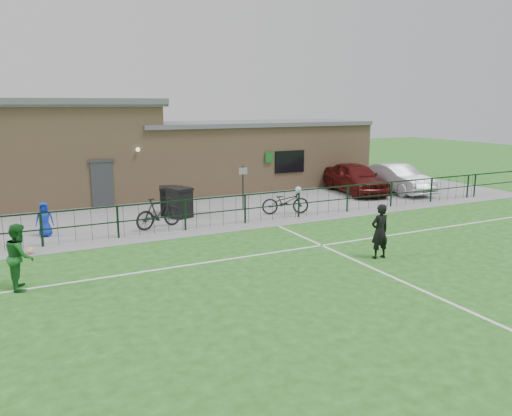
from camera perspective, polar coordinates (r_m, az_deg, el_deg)
name	(u,v)px	position (r m, az deg, el deg)	size (l,w,h in m)	color
ground	(344,295)	(12.94, 10.02, -9.77)	(90.00, 90.00, 0.00)	#1F5B1A
paving_strip	(179,202)	(24.68, -8.79, 0.71)	(34.00, 13.00, 0.02)	gray
pitch_line_touch	(224,227)	(19.45, -3.67, -2.21)	(28.00, 0.10, 0.01)	white
pitch_line_mid	(270,253)	(16.13, 1.58, -5.17)	(28.00, 0.10, 0.01)	white
pitch_line_perp	(405,282)	(14.15, 16.64, -8.16)	(0.10, 16.00, 0.01)	white
perimeter_fence	(222,211)	(19.49, -3.92, -0.39)	(28.00, 0.10, 1.20)	black
wheelie_bin_left	(169,201)	(21.86, -9.94, 0.75)	(0.74, 0.84, 1.12)	black
wheelie_bin_right	(180,204)	(21.16, -8.73, 0.51)	(0.78, 0.88, 1.18)	black
sign_post	(243,188)	(22.37, -1.50, 2.32)	(0.06, 0.06, 2.00)	black
car_maroon	(355,178)	(27.13, 11.30, 3.39)	(1.92, 4.78, 1.63)	#4A0E0D
car_silver	(397,178)	(27.92, 15.80, 3.28)	(1.59, 4.57, 1.51)	#B5B9BE
bicycle_d	(159,213)	(19.47, -11.04, -0.54)	(0.56, 1.99, 1.19)	black
bicycle_e	(285,202)	(21.61, 3.37, 0.73)	(0.72, 2.05, 1.08)	black
spectator_child	(45,219)	(19.46, -23.02, -1.20)	(0.61, 0.40, 1.26)	#1433C4
goalkeeper_kick	(378,230)	(15.91, 13.72, -2.48)	(1.29, 3.78, 1.81)	black
outfield_player	(20,256)	(14.31, -25.39, -5.00)	(0.84, 0.65, 1.72)	#1C6224
ball_ground	(30,251)	(17.50, -24.42, -4.49)	(0.24, 0.24, 0.24)	silver
clubhouse	(144,152)	(27.00, -12.69, 6.26)	(24.25, 5.40, 4.96)	tan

